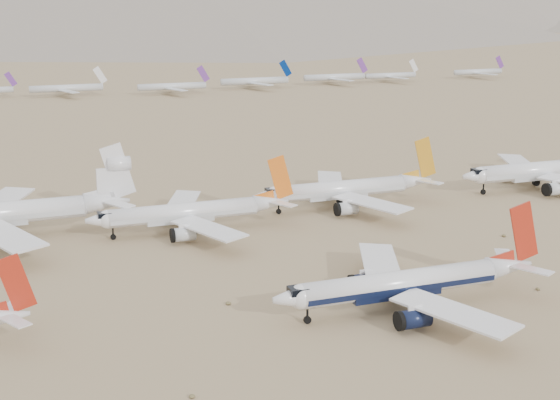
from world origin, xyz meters
name	(u,v)px	position (x,y,z in m)	size (l,w,h in m)	color
ground	(425,312)	(0.00, 0.00, 0.00)	(7000.00, 7000.00, 0.00)	#82674B
main_airliner	(411,283)	(-1.58, 2.28, 4.65)	(47.90, 46.79, 16.90)	white
row2_navy_widebody	(547,170)	(75.97, 64.62, 5.12)	(51.59, 50.45, 18.35)	white
row2_gold_tail	(348,189)	(15.99, 65.57, 4.67)	(46.86, 45.83, 16.68)	white
row2_orange_tail	(192,212)	(-25.76, 58.65, 4.54)	(45.34, 44.35, 16.17)	white
row2_white_trijet	(3,213)	(-65.81, 68.13, 5.71)	(55.69, 54.43, 19.73)	white
distant_storage_row	(79,88)	(-23.23, 317.68, 4.30)	(512.19, 56.23, 13.90)	silver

